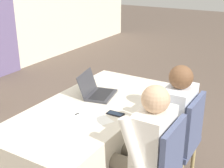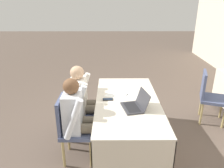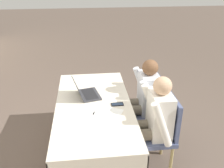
% 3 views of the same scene
% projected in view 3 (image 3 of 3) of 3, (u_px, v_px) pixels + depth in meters
% --- Properties ---
extents(ground_plane, '(24.00, 24.00, 0.00)m').
position_uv_depth(ground_plane, '(95.00, 154.00, 3.21)').
color(ground_plane, brown).
extents(conference_table_near, '(1.79, 0.87, 0.74)m').
position_uv_depth(conference_table_near, '(94.00, 117.00, 2.97)').
color(conference_table_near, beige).
rests_on(conference_table_near, ground_plane).
extents(laptop, '(0.39, 0.36, 0.22)m').
position_uv_depth(laptop, '(86.00, 93.00, 3.06)').
color(laptop, '#333338').
rests_on(laptop, conference_table_near).
extents(cell_phone, '(0.08, 0.15, 0.01)m').
position_uv_depth(cell_phone, '(117.00, 104.00, 2.88)').
color(cell_phone, black).
rests_on(cell_phone, conference_table_near).
extents(paper_beside_laptop, '(0.32, 0.36, 0.00)m').
position_uv_depth(paper_beside_laptop, '(108.00, 112.00, 2.74)').
color(paper_beside_laptop, white).
rests_on(paper_beside_laptop, conference_table_near).
extents(paper_centre_table, '(0.26, 0.33, 0.00)m').
position_uv_depth(paper_centre_table, '(81.00, 112.00, 2.73)').
color(paper_centre_table, white).
rests_on(paper_centre_table, conference_table_near).
extents(chair_near_left, '(0.44, 0.44, 0.91)m').
position_uv_depth(chair_near_left, '(160.00, 130.00, 2.84)').
color(chair_near_left, tan).
rests_on(chair_near_left, ground_plane).
extents(chair_near_right, '(0.44, 0.44, 0.91)m').
position_uv_depth(chair_near_right, '(149.00, 107.00, 3.30)').
color(chair_near_right, tan).
rests_on(chair_near_right, ground_plane).
extents(person_checkered_shirt, '(0.50, 0.52, 1.17)m').
position_uv_depth(person_checkered_shirt, '(153.00, 119.00, 2.76)').
color(person_checkered_shirt, '#665B4C').
rests_on(person_checkered_shirt, ground_plane).
extents(person_white_shirt, '(0.50, 0.52, 1.17)m').
position_uv_depth(person_white_shirt, '(142.00, 97.00, 3.22)').
color(person_white_shirt, '#665B4C').
rests_on(person_white_shirt, ground_plane).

